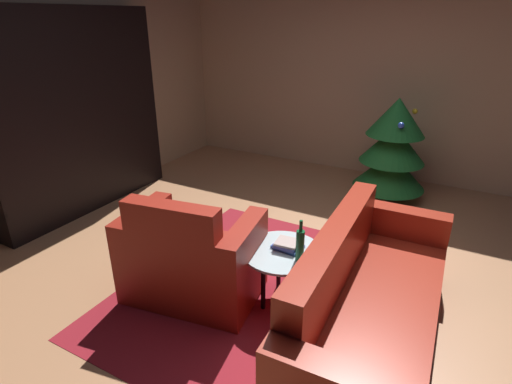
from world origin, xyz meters
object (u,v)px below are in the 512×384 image
at_px(armchair_red, 191,261).
at_px(book_stack_on_table, 287,245).
at_px(bottle_on_table, 300,245).
at_px(couch_red, 367,307).
at_px(decorated_tree, 393,148).
at_px(bookshelf_unit, 86,116).
at_px(coffee_table, 282,257).

bearing_deg(armchair_red, book_stack_on_table, 24.67).
bearing_deg(bottle_on_table, book_stack_on_table, 144.52).
xyz_separation_m(couch_red, decorated_tree, (-0.39, 2.55, 0.35)).
xyz_separation_m(book_stack_on_table, bottle_on_table, (0.14, -0.10, 0.10)).
distance_m(bookshelf_unit, couch_red, 3.58).
relative_size(armchair_red, book_stack_on_table, 4.85).
distance_m(armchair_red, decorated_tree, 2.89).
relative_size(bookshelf_unit, armchair_red, 1.97).
relative_size(armchair_red, bottle_on_table, 3.47).
bearing_deg(armchair_red, bookshelf_unit, 156.56).
bearing_deg(bottle_on_table, decorated_tree, 86.95).
bearing_deg(bookshelf_unit, book_stack_on_table, -12.12).
distance_m(bottle_on_table, decorated_tree, 2.51).
height_order(armchair_red, couch_red, armchair_red).
bearing_deg(couch_red, bookshelf_unit, 167.76).
bearing_deg(bookshelf_unit, coffee_table, -13.08).
bearing_deg(bookshelf_unit, decorated_tree, 30.91).
distance_m(coffee_table, bottle_on_table, 0.25).
bearing_deg(bookshelf_unit, couch_red, -12.24).
distance_m(couch_red, bottle_on_table, 0.61).
xyz_separation_m(bookshelf_unit, bottle_on_table, (2.90, -0.69, -0.46)).
xyz_separation_m(bookshelf_unit, book_stack_on_table, (2.75, -0.59, -0.55)).
xyz_separation_m(armchair_red, coffee_table, (0.66, 0.27, 0.09)).
relative_size(coffee_table, decorated_tree, 0.50).
bearing_deg(book_stack_on_table, coffee_table, -109.65).
xyz_separation_m(book_stack_on_table, decorated_tree, (0.28, 2.40, 0.14)).
distance_m(book_stack_on_table, decorated_tree, 2.43).
height_order(couch_red, book_stack_on_table, couch_red).
distance_m(armchair_red, bottle_on_table, 0.89).
xyz_separation_m(coffee_table, bottle_on_table, (0.16, -0.06, 0.18)).
xyz_separation_m(couch_red, bottle_on_table, (-0.52, 0.05, 0.31)).
bearing_deg(decorated_tree, coffee_table, -96.83).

